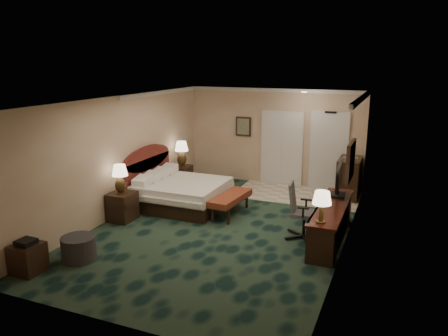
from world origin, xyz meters
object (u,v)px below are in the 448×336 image
at_px(tv, 339,180).
at_px(minibar, 349,178).
at_px(bed, 183,194).
at_px(side_table, 28,258).
at_px(bed_bench, 230,205).
at_px(lamp_far, 182,154).
at_px(nightstand_near, 122,206).
at_px(desk, 331,223).
at_px(nightstand_far, 181,177).
at_px(ottoman, 79,248).
at_px(desk_chair, 305,211).
at_px(lamp_near, 120,179).

relative_size(tv, minibar, 0.84).
relative_size(bed, side_table, 3.89).
bearing_deg(bed_bench, bed, -178.85).
xyz_separation_m(lamp_far, minibar, (4.38, 0.85, -0.45)).
xyz_separation_m(nightstand_near, desk, (4.44, 0.64, 0.04)).
bearing_deg(nightstand_far, bed, -60.37).
bearing_deg(tv, minibar, 87.46).
height_order(nightstand_near, ottoman, nightstand_near).
distance_m(nightstand_far, ottoman, 4.75).
bearing_deg(bed, minibar, 32.31).
bearing_deg(side_table, nightstand_near, 89.79).
height_order(lamp_far, desk_chair, lamp_far).
xyz_separation_m(nightstand_far, desk_chair, (3.94, -2.22, 0.26)).
xyz_separation_m(nightstand_near, desk_chair, (3.93, 0.54, 0.25)).
xyz_separation_m(desk, desk_chair, (-0.51, -0.09, 0.21)).
bearing_deg(bed_bench, desk, -9.48).
xyz_separation_m(bed, minibar, (3.60, 2.28, 0.20)).
distance_m(bed, lamp_far, 1.75).
relative_size(nightstand_near, lamp_far, 0.91).
xyz_separation_m(nightstand_far, tv, (4.46, -1.46, 0.75)).
distance_m(lamp_far, bed_bench, 2.65).
bearing_deg(ottoman, bed, 84.01).
distance_m(lamp_far, minibar, 4.48).
height_order(lamp_far, desk, lamp_far).
bearing_deg(ottoman, desk, 33.08).
xyz_separation_m(desk_chair, minibar, (0.48, 3.08, -0.05)).
height_order(nightstand_far, lamp_far, lamp_far).
height_order(bed_bench, side_table, side_table).
bearing_deg(nightstand_far, bed_bench, -36.01).
relative_size(lamp_far, desk_chair, 0.61).
xyz_separation_m(ottoman, tv, (3.99, 3.26, 0.84)).
distance_m(bed_bench, desk, 2.45).
bearing_deg(ottoman, lamp_far, 95.17).
bearing_deg(desk, nightstand_far, 154.42).
height_order(bed, tv, tv).
distance_m(ottoman, tv, 5.22).
distance_m(lamp_near, bed_bench, 2.53).
xyz_separation_m(side_table, desk, (4.45, 3.29, 0.11)).
height_order(bed, minibar, minibar).
distance_m(lamp_near, tv, 4.63).
bearing_deg(nightstand_near, tv, 16.32).
distance_m(bed_bench, ottoman, 3.59).
distance_m(bed, ottoman, 3.32).
bearing_deg(bed, bed_bench, -3.95).
relative_size(nightstand_near, lamp_near, 0.98).
height_order(lamp_near, side_table, lamp_near).
bearing_deg(tv, desk_chair, -128.03).
height_order(ottoman, tv, tv).
relative_size(nightstand_near, desk, 0.25).
bearing_deg(nightstand_far, desk, -25.58).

